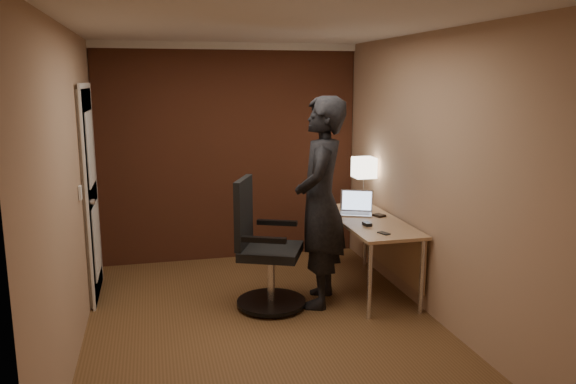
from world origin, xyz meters
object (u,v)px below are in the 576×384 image
(laptop, at_px, (356,207))
(person, at_px, (320,203))
(phone, at_px, (384,233))
(office_chair, at_px, (263,253))
(mouse, at_px, (367,224))
(desk, at_px, (375,231))
(desk_lamp, at_px, (364,168))
(wallet, at_px, (379,215))

(laptop, relative_size, person, 0.21)
(phone, xyz_separation_m, office_chair, (-1.04, 0.35, -0.21))
(office_chair, bearing_deg, mouse, -2.50)
(desk, bearing_deg, laptop, 112.36)
(laptop, distance_m, mouse, 0.50)
(person, bearing_deg, desk_lamp, 161.08)
(desk_lamp, bearing_deg, laptop, -122.20)
(desk_lamp, height_order, office_chair, desk_lamp)
(desk_lamp, bearing_deg, wallet, -92.49)
(desk, height_order, office_chair, office_chair)
(laptop, height_order, wallet, laptop)
(mouse, distance_m, office_chair, 1.03)
(desk_lamp, bearing_deg, desk, -99.38)
(desk, relative_size, office_chair, 1.26)
(desk, bearing_deg, wallet, 46.20)
(phone, xyz_separation_m, person, (-0.50, 0.32, 0.24))
(desk, relative_size, mouse, 15.00)
(mouse, relative_size, office_chair, 0.08)
(desk, relative_size, wallet, 13.64)
(desk, xyz_separation_m, wallet, (0.07, 0.08, 0.14))
(person, bearing_deg, wallet, 136.34)
(mouse, bearing_deg, wallet, 45.01)
(office_chair, bearing_deg, desk, 9.27)
(desk_lamp, distance_m, office_chair, 1.62)
(desk_lamp, distance_m, person, 1.11)
(office_chair, relative_size, person, 0.61)
(desk, xyz_separation_m, person, (-0.64, -0.22, 0.37))
(desk_lamp, relative_size, phone, 4.65)
(mouse, relative_size, person, 0.05)
(desk_lamp, height_order, laptop, desk_lamp)
(person, bearing_deg, phone, 81.36)
(desk_lamp, xyz_separation_m, phone, (-0.24, -1.12, -0.41))
(laptop, bearing_deg, phone, -92.39)
(mouse, bearing_deg, desk, 46.68)
(desk, xyz_separation_m, phone, (-0.14, -0.54, 0.13))
(desk_lamp, bearing_deg, mouse, -108.73)
(mouse, xyz_separation_m, office_chair, (-1.00, 0.04, -0.22))
(desk_lamp, bearing_deg, office_chair, -148.74)
(laptop, height_order, person, person)
(office_chair, height_order, person, person)
(desk_lamp, distance_m, phone, 1.22)
(desk_lamp, relative_size, office_chair, 0.45)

